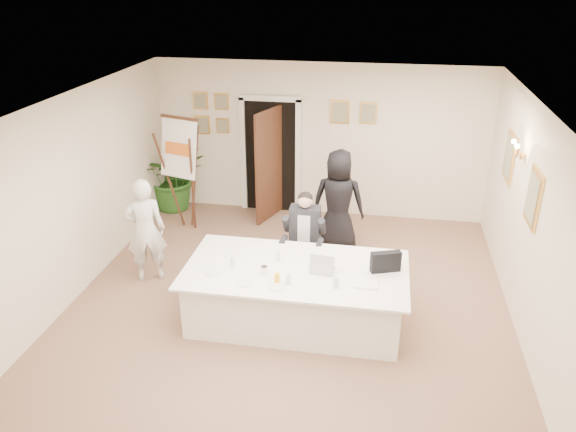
# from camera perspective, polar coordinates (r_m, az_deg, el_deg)

# --- Properties ---
(floor) EXTENTS (7.00, 7.00, 0.00)m
(floor) POSITION_cam_1_polar(r_m,az_deg,el_deg) (7.72, -0.25, -9.89)
(floor) COLOR brown
(floor) RESTS_ON ground
(ceiling) EXTENTS (6.00, 7.00, 0.02)m
(ceiling) POSITION_cam_1_polar(r_m,az_deg,el_deg) (6.57, -0.29, 10.77)
(ceiling) COLOR white
(ceiling) RESTS_ON wall_back
(wall_back) EXTENTS (6.00, 0.10, 2.80)m
(wall_back) POSITION_cam_1_polar(r_m,az_deg,el_deg) (10.28, 3.22, 7.65)
(wall_back) COLOR beige
(wall_back) RESTS_ON floor
(wall_front) EXTENTS (6.00, 0.10, 2.80)m
(wall_front) POSITION_cam_1_polar(r_m,az_deg,el_deg) (4.20, -9.31, -20.42)
(wall_front) COLOR beige
(wall_front) RESTS_ON floor
(wall_left) EXTENTS (0.10, 7.00, 2.80)m
(wall_left) POSITION_cam_1_polar(r_m,az_deg,el_deg) (8.08, -21.72, 1.16)
(wall_left) COLOR beige
(wall_left) RESTS_ON floor
(wall_right) EXTENTS (0.10, 7.00, 2.80)m
(wall_right) POSITION_cam_1_polar(r_m,az_deg,el_deg) (7.18, 24.02, -2.09)
(wall_right) COLOR beige
(wall_right) RESTS_ON floor
(doorway) EXTENTS (1.14, 0.86, 2.20)m
(doorway) POSITION_cam_1_polar(r_m,az_deg,el_deg) (10.35, -1.83, 5.72)
(doorway) COLOR black
(doorway) RESTS_ON floor
(pictures_back_wall) EXTENTS (3.40, 0.06, 0.80)m
(pictures_back_wall) POSITION_cam_1_polar(r_m,az_deg,el_deg) (10.25, -1.26, 10.24)
(pictures_back_wall) COLOR #E6AC4E
(pictures_back_wall) RESTS_ON wall_back
(pictures_right_wall) EXTENTS (0.06, 2.20, 0.80)m
(pictures_right_wall) POSITION_cam_1_polar(r_m,az_deg,el_deg) (8.13, 22.47, 3.85)
(pictures_right_wall) COLOR #E6AC4E
(pictures_right_wall) RESTS_ON wall_right
(wall_sconce) EXTENTS (0.20, 0.30, 0.24)m
(wall_sconce) POSITION_cam_1_polar(r_m,az_deg,el_deg) (8.01, 22.38, 6.23)
(wall_sconce) COLOR #CF8842
(wall_sconce) RESTS_ON wall_right
(conference_table) EXTENTS (2.85, 1.52, 0.78)m
(conference_table) POSITION_cam_1_polar(r_m,az_deg,el_deg) (7.39, 0.79, -7.94)
(conference_table) COLOR white
(conference_table) RESTS_ON floor
(seated_man) EXTENTS (0.74, 0.77, 1.39)m
(seated_man) POSITION_cam_1_polar(r_m,az_deg,el_deg) (8.19, 1.67, -2.11)
(seated_man) COLOR black
(seated_man) RESTS_ON floor
(flip_chart) EXTENTS (0.72, 0.53, 2.00)m
(flip_chart) POSITION_cam_1_polar(r_m,az_deg,el_deg) (9.89, -10.40, 3.68)
(flip_chart) COLOR #351B10
(flip_chart) RESTS_ON floor
(standing_man) EXTENTS (0.68, 0.58, 1.59)m
(standing_man) POSITION_cam_1_polar(r_m,az_deg,el_deg) (8.41, -14.29, -1.41)
(standing_man) COLOR silver
(standing_man) RESTS_ON floor
(standing_woman) EXTENTS (0.84, 0.55, 1.71)m
(standing_woman) POSITION_cam_1_polar(r_m,az_deg,el_deg) (9.01, 5.13, 1.46)
(standing_woman) COLOR black
(standing_woman) RESTS_ON floor
(potted_palm) EXTENTS (1.51, 1.43, 1.33)m
(potted_palm) POSITION_cam_1_polar(r_m,az_deg,el_deg) (10.88, -11.52, 4.06)
(potted_palm) COLOR #265A1E
(potted_palm) RESTS_ON floor
(laptop) EXTENTS (0.34, 0.37, 0.28)m
(laptop) POSITION_cam_1_polar(r_m,az_deg,el_deg) (7.11, 3.56, -4.52)
(laptop) COLOR #B7BABC
(laptop) RESTS_ON conference_table
(laptop_bag) EXTENTS (0.39, 0.23, 0.27)m
(laptop_bag) POSITION_cam_1_polar(r_m,az_deg,el_deg) (7.18, 9.89, -4.59)
(laptop_bag) COLOR black
(laptop_bag) RESTS_ON conference_table
(paper_stack) EXTENTS (0.29, 0.21, 0.03)m
(paper_stack) POSITION_cam_1_polar(r_m,az_deg,el_deg) (6.90, 7.90, -6.90)
(paper_stack) COLOR white
(paper_stack) RESTS_ON conference_table
(plate_left) EXTENTS (0.23, 0.23, 0.01)m
(plate_left) POSITION_cam_1_polar(r_m,az_deg,el_deg) (7.16, -7.64, -5.69)
(plate_left) COLOR white
(plate_left) RESTS_ON conference_table
(plate_mid) EXTENTS (0.22, 0.22, 0.01)m
(plate_mid) POSITION_cam_1_polar(r_m,az_deg,el_deg) (6.90, -4.49, -6.77)
(plate_mid) COLOR white
(plate_mid) RESTS_ON conference_table
(plate_near) EXTENTS (0.22, 0.22, 0.01)m
(plate_near) POSITION_cam_1_polar(r_m,az_deg,el_deg) (6.79, -1.12, -7.25)
(plate_near) COLOR white
(plate_near) RESTS_ON conference_table
(glass_a) EXTENTS (0.07, 0.07, 0.14)m
(glass_a) POSITION_cam_1_polar(r_m,az_deg,el_deg) (7.24, -5.65, -4.67)
(glass_a) COLOR silver
(glass_a) RESTS_ON conference_table
(glass_b) EXTENTS (0.07, 0.07, 0.14)m
(glass_b) POSITION_cam_1_polar(r_m,az_deg,el_deg) (6.83, 0.07, -6.46)
(glass_b) COLOR silver
(glass_b) RESTS_ON conference_table
(glass_c) EXTENTS (0.08, 0.08, 0.14)m
(glass_c) POSITION_cam_1_polar(r_m,az_deg,el_deg) (6.79, 4.89, -6.73)
(glass_c) COLOR silver
(glass_c) RESTS_ON conference_table
(glass_d) EXTENTS (0.07, 0.07, 0.14)m
(glass_d) POSITION_cam_1_polar(r_m,az_deg,el_deg) (7.36, -1.00, -4.04)
(glass_d) COLOR silver
(glass_d) RESTS_ON conference_table
(oj_glass) EXTENTS (0.07, 0.07, 0.13)m
(oj_glass) POSITION_cam_1_polar(r_m,az_deg,el_deg) (6.86, -1.13, -6.34)
(oj_glass) COLOR yellow
(oj_glass) RESTS_ON conference_table
(steel_jug) EXTENTS (0.11, 0.11, 0.11)m
(steel_jug) POSITION_cam_1_polar(r_m,az_deg,el_deg) (7.05, -2.44, -5.53)
(steel_jug) COLOR silver
(steel_jug) RESTS_ON conference_table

